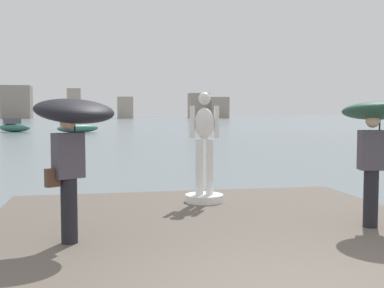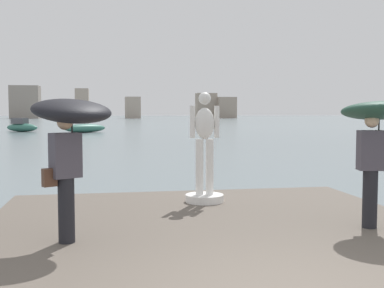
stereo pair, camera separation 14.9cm
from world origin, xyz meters
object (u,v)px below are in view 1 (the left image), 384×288
at_px(statue_white_figure, 204,160).
at_px(onlooker_left, 73,126).
at_px(onlooker_right, 378,125).
at_px(boat_mid, 78,128).
at_px(boat_near, 14,127).

relative_size(statue_white_figure, onlooker_left, 1.07).
relative_size(onlooker_right, boat_mid, 0.42).
bearing_deg(boat_mid, onlooker_right, -81.80).
xyz_separation_m(onlooker_right, boat_near, (-12.94, 46.55, -1.40)).
height_order(statue_white_figure, boat_near, statue_white_figure).
bearing_deg(onlooker_left, onlooker_right, 0.05).
bearing_deg(onlooker_left, boat_mid, 92.33).
xyz_separation_m(onlooker_right, boat_mid, (-6.27, 43.48, -1.52)).
xyz_separation_m(onlooker_left, onlooker_right, (4.50, 0.00, -0.00)).
distance_m(onlooker_right, boat_near, 48.33).
distance_m(onlooker_right, boat_mid, 43.95).
bearing_deg(statue_white_figure, boat_near, 103.76).
height_order(onlooker_right, boat_mid, onlooker_right).
height_order(statue_white_figure, onlooker_right, statue_white_figure).
xyz_separation_m(statue_white_figure, boat_mid, (-4.12, 41.01, -0.79)).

